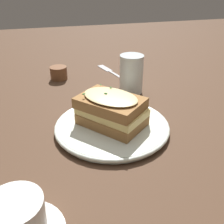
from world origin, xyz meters
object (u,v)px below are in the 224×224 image
object	(u,v)px
dinner_plate	(112,126)
teacup_with_saucer	(16,223)
sandwich	(111,110)
condiment_pot	(59,73)
water_glass	(131,74)
fork	(110,71)

from	to	relation	value
dinner_plate	teacup_with_saucer	distance (m)	0.30
teacup_with_saucer	dinner_plate	bearing A→B (deg)	-154.25
sandwich	condiment_pot	bearing A→B (deg)	-75.50
teacup_with_saucer	water_glass	xyz separation A→B (m)	(-0.29, -0.41, 0.03)
teacup_with_saucer	fork	distance (m)	0.65
dinner_plate	water_glass	size ratio (longest dim) A/B	2.33
condiment_pot	sandwich	bearing A→B (deg)	104.50
condiment_pot	fork	bearing A→B (deg)	-171.18
dinner_plate	fork	size ratio (longest dim) A/B	1.36
dinner_plate	teacup_with_saucer	world-z (taller)	teacup_with_saucer
teacup_with_saucer	water_glass	world-z (taller)	water_glass
sandwich	condiment_pot	world-z (taller)	sandwich
sandwich	condiment_pot	xyz separation A→B (m)	(0.09, -0.34, -0.03)
dinner_plate	teacup_with_saucer	bearing A→B (deg)	50.68
condiment_pot	dinner_plate	bearing A→B (deg)	104.66
dinner_plate	water_glass	bearing A→B (deg)	-119.69
dinner_plate	condiment_pot	size ratio (longest dim) A/B	4.71
dinner_plate	condiment_pot	bearing A→B (deg)	-75.34
sandwich	water_glass	bearing A→B (deg)	-120.13
sandwich	fork	world-z (taller)	sandwich
condiment_pot	water_glass	bearing A→B (deg)	141.24
teacup_with_saucer	water_glass	distance (m)	0.50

